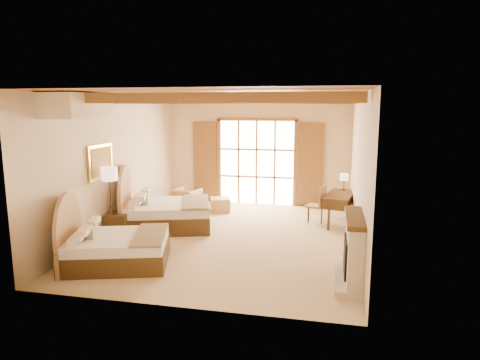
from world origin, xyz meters
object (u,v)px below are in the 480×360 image
(bed_far, at_px, (161,211))
(nightstand, at_px, (118,225))
(desk, at_px, (339,208))
(bed_near, at_px, (110,245))
(armchair, at_px, (187,199))

(bed_far, height_order, nightstand, bed_far)
(desk, bearing_deg, nightstand, -144.78)
(nightstand, bearing_deg, bed_far, 50.14)
(bed_near, bearing_deg, desk, 25.04)
(bed_far, distance_m, desk, 4.45)
(bed_far, xyz_separation_m, desk, (4.27, 1.28, -0.00))
(armchair, height_order, desk, desk)
(nightstand, xyz_separation_m, armchair, (0.66, 2.79, 0.03))
(bed_far, xyz_separation_m, armchair, (0.02, 1.83, -0.10))
(nightstand, distance_m, desk, 5.40)
(nightstand, relative_size, desk, 0.38)
(bed_far, bearing_deg, nightstand, -140.87)
(bed_far, height_order, desk, bed_far)
(bed_near, bearing_deg, armchair, 73.28)
(desk, bearing_deg, bed_far, -152.65)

